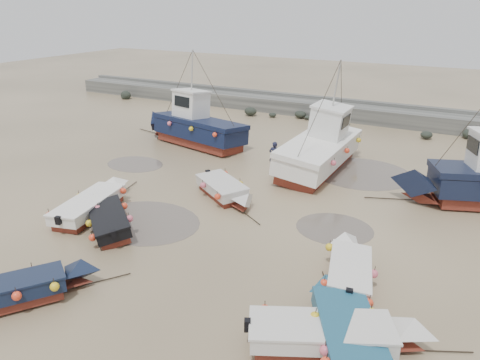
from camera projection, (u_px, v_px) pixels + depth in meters
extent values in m
plane|color=tan|center=(233.00, 231.00, 20.04)|extent=(120.00, 120.00, 0.00)
cube|color=slate|center=(366.00, 114.00, 37.85)|extent=(60.00, 2.20, 1.20)
cube|color=slate|center=(371.00, 103.00, 38.58)|extent=(60.00, 0.60, 0.25)
ellipsoid|color=black|center=(427.00, 135.00, 33.25)|extent=(0.84, 0.86, 0.51)
ellipsoid|color=black|center=(470.00, 134.00, 33.29)|extent=(0.98, 1.07, 0.72)
ellipsoid|color=black|center=(300.00, 114.00, 38.95)|extent=(0.99, 0.80, 0.58)
ellipsoid|color=black|center=(124.00, 97.00, 46.55)|extent=(0.65, 0.64, 0.43)
ellipsoid|color=black|center=(308.00, 117.00, 38.49)|extent=(0.61, 0.53, 0.32)
ellipsoid|color=black|center=(251.00, 111.00, 39.84)|extent=(1.09, 0.88, 0.72)
ellipsoid|color=black|center=(273.00, 115.00, 39.29)|extent=(0.65, 0.60, 0.37)
ellipsoid|color=black|center=(346.00, 124.00, 36.43)|extent=(0.64, 0.62, 0.48)
ellipsoid|color=black|center=(126.00, 95.00, 46.56)|extent=(1.10, 0.87, 0.86)
ellipsoid|color=black|center=(470.00, 136.00, 33.21)|extent=(0.55, 0.45, 0.29)
cylinder|color=#5D534A|center=(145.00, 222.00, 20.90)|extent=(5.19, 5.19, 0.01)
cylinder|color=#5D534A|center=(334.00, 228.00, 20.29)|extent=(3.37, 3.37, 0.01)
cylinder|color=#5D534A|center=(135.00, 164.00, 28.21)|extent=(3.59, 3.59, 0.01)
cylinder|color=#5D534A|center=(361.00, 173.00, 26.77)|extent=(5.72, 5.72, 0.01)
cube|color=maroon|center=(90.00, 212.00, 21.48)|extent=(1.97, 3.94, 0.30)
cube|color=white|center=(89.00, 205.00, 21.35)|extent=(2.25, 4.26, 0.45)
pyramid|color=white|center=(116.00, 178.00, 23.30)|extent=(1.60, 0.99, 0.90)
cube|color=brown|center=(89.00, 202.00, 21.29)|extent=(1.83, 3.57, 0.10)
cube|color=white|center=(88.00, 200.00, 21.26)|extent=(2.32, 4.36, 0.07)
cube|color=black|center=(59.00, 221.00, 19.40)|extent=(0.25, 0.22, 0.35)
cylinder|color=black|center=(127.00, 189.00, 24.49)|extent=(0.43, 1.97, 0.04)
sphere|color=#F04324|center=(50.00, 215.00, 20.12)|extent=(0.30, 0.30, 0.30)
sphere|color=#F04324|center=(99.00, 210.00, 20.59)|extent=(0.30, 0.30, 0.30)
sphere|color=#F04324|center=(80.00, 196.00, 22.03)|extent=(0.30, 0.30, 0.30)
sphere|color=#F04324|center=(124.00, 192.00, 22.50)|extent=(0.30, 0.30, 0.30)
cube|color=maroon|center=(9.00, 301.00, 15.16)|extent=(2.90, 3.40, 0.30)
cube|color=#111A31|center=(7.00, 291.00, 15.02)|extent=(3.23, 3.73, 0.45)
pyramid|color=#111A31|center=(73.00, 264.00, 15.74)|extent=(1.67, 1.45, 0.90)
cube|color=brown|center=(6.00, 287.00, 14.96)|extent=(2.66, 3.10, 0.10)
cube|color=#111A31|center=(6.00, 285.00, 14.93)|extent=(3.32, 3.83, 0.07)
cylinder|color=black|center=(102.00, 281.00, 16.46)|extent=(1.16, 1.67, 0.04)
sphere|color=#F04324|center=(18.00, 301.00, 14.36)|extent=(0.30, 0.30, 0.30)
sphere|color=#F04324|center=(32.00, 269.00, 16.07)|extent=(0.30, 0.30, 0.30)
sphere|color=#F04324|center=(55.00, 292.00, 14.83)|extent=(0.30, 0.30, 0.30)
cube|color=maroon|center=(345.00, 344.00, 13.27)|extent=(2.71, 3.46, 0.30)
cube|color=navy|center=(347.00, 333.00, 13.13)|extent=(3.03, 3.78, 0.45)
pyramid|color=navy|center=(334.00, 279.00, 14.90)|extent=(1.73, 1.38, 0.90)
cube|color=brown|center=(347.00, 329.00, 13.07)|extent=(2.49, 3.15, 0.10)
cube|color=navy|center=(347.00, 326.00, 13.04)|extent=(3.12, 3.88, 0.07)
cylinder|color=black|center=(327.00, 288.00, 16.06)|extent=(0.99, 1.78, 0.04)
sphere|color=#F04324|center=(384.00, 341.00, 12.67)|extent=(0.30, 0.30, 0.30)
sphere|color=#F04324|center=(312.00, 320.00, 13.52)|extent=(0.30, 0.30, 0.30)
sphere|color=#F04324|center=(367.00, 301.00, 14.37)|extent=(0.30, 0.30, 0.30)
cube|color=maroon|center=(320.00, 344.00, 13.25)|extent=(3.90, 2.79, 0.30)
cube|color=silver|center=(321.00, 334.00, 13.12)|extent=(4.24, 3.12, 0.45)
pyramid|color=silver|center=(407.00, 323.00, 12.85)|extent=(1.31, 1.70, 0.90)
cube|color=brown|center=(321.00, 329.00, 13.06)|extent=(3.54, 2.57, 0.10)
cube|color=silver|center=(322.00, 326.00, 13.03)|extent=(4.35, 3.21, 0.07)
cube|color=black|center=(247.00, 326.00, 13.15)|extent=(0.26, 0.28, 0.35)
cylinder|color=black|center=(437.00, 352.00, 13.15)|extent=(1.82, 0.91, 0.04)
sphere|color=#F04324|center=(265.00, 309.00, 13.98)|extent=(0.30, 0.30, 0.30)
sphere|color=#F04324|center=(325.00, 353.00, 12.25)|extent=(0.30, 0.30, 0.30)
sphere|color=#F04324|center=(371.00, 312.00, 13.84)|extent=(0.30, 0.30, 0.30)
cube|color=maroon|center=(112.00, 228.00, 20.04)|extent=(3.22, 2.94, 0.30)
cube|color=black|center=(111.00, 220.00, 19.90)|extent=(3.53, 3.25, 0.45)
pyramid|color=black|center=(104.00, 193.00, 21.54)|extent=(1.42, 1.50, 0.90)
cube|color=brown|center=(110.00, 216.00, 19.85)|extent=(2.93, 2.69, 0.10)
cube|color=black|center=(110.00, 214.00, 19.81)|extent=(3.62, 3.34, 0.07)
cube|color=black|center=(117.00, 235.00, 18.28)|extent=(0.28, 0.28, 0.35)
cylinder|color=black|center=(104.00, 204.00, 22.64)|extent=(1.57, 1.30, 0.04)
sphere|color=#F04324|center=(94.00, 235.00, 18.40)|extent=(0.30, 0.30, 0.30)
sphere|color=#F04324|center=(132.00, 221.00, 19.55)|extent=(0.30, 0.30, 0.30)
sphere|color=#F04324|center=(91.00, 221.00, 19.59)|extent=(0.30, 0.30, 0.30)
sphere|color=#F04324|center=(127.00, 208.00, 20.74)|extent=(0.30, 0.30, 0.30)
sphere|color=#F04324|center=(88.00, 208.00, 20.78)|extent=(0.30, 0.30, 0.30)
cube|color=maroon|center=(222.00, 194.00, 23.55)|extent=(3.09, 2.59, 0.30)
cube|color=silver|center=(222.00, 187.00, 23.41)|extent=(3.38, 2.89, 0.45)
pyramid|color=silver|center=(240.00, 191.00, 21.69)|extent=(1.37, 1.59, 0.90)
cube|color=brown|center=(222.00, 184.00, 23.36)|extent=(2.81, 2.38, 0.10)
cube|color=silver|center=(222.00, 182.00, 23.32)|extent=(3.47, 2.97, 0.07)
cube|color=black|center=(208.00, 174.00, 24.68)|extent=(0.27, 0.28, 0.35)
cylinder|color=black|center=(249.00, 216.00, 21.35)|extent=(1.70, 1.12, 0.04)
sphere|color=#F04324|center=(226.00, 174.00, 24.76)|extent=(0.30, 0.30, 0.30)
sphere|color=#F04324|center=(203.00, 185.00, 23.34)|extent=(0.30, 0.30, 0.30)
sphere|color=#F04324|center=(241.00, 184.00, 23.41)|extent=(0.30, 0.30, 0.30)
sphere|color=#F04324|center=(218.00, 196.00, 21.99)|extent=(0.30, 0.30, 0.30)
cube|color=maroon|center=(347.00, 281.00, 16.24)|extent=(1.82, 3.06, 0.30)
cube|color=silver|center=(348.00, 272.00, 16.10)|extent=(2.07, 3.32, 0.45)
pyramid|color=silver|center=(351.00, 235.00, 17.65)|extent=(1.49, 1.02, 0.90)
cube|color=brown|center=(348.00, 268.00, 16.04)|extent=(1.69, 2.78, 0.10)
cube|color=silver|center=(349.00, 265.00, 16.01)|extent=(2.14, 3.40, 0.07)
cube|color=black|center=(347.00, 294.00, 14.59)|extent=(0.26, 0.23, 0.35)
cylinder|color=black|center=(350.00, 247.00, 18.74)|extent=(0.53, 1.95, 0.04)
sphere|color=#F04324|center=(322.00, 286.00, 15.14)|extent=(0.30, 0.30, 0.30)
sphere|color=#F04324|center=(372.00, 272.00, 15.88)|extent=(0.30, 0.30, 0.30)
sphere|color=#F04324|center=(328.00, 249.00, 17.36)|extent=(0.30, 0.30, 0.30)
cube|color=maroon|center=(199.00, 142.00, 31.63)|extent=(6.49, 3.30, 0.55)
cube|color=#0E1633|center=(199.00, 131.00, 31.36)|extent=(7.01, 3.74, 0.95)
pyramid|color=#0E1633|center=(161.00, 112.00, 33.49)|extent=(1.90, 2.60, 1.40)
cube|color=brown|center=(198.00, 124.00, 31.17)|extent=(6.84, 3.62, 0.08)
cube|color=#0E1633|center=(198.00, 122.00, 31.12)|extent=(7.16, 3.82, 0.30)
cube|color=white|center=(188.00, 105.00, 31.33)|extent=(2.31, 2.04, 1.70)
cube|color=white|center=(188.00, 92.00, 31.00)|extent=(2.50, 2.21, 0.12)
cube|color=black|center=(178.00, 100.00, 31.86)|extent=(0.35, 1.38, 0.68)
cylinder|color=#B7B7B2|center=(187.00, 71.00, 30.51)|extent=(0.10, 0.10, 2.60)
cylinder|color=black|center=(152.00, 133.00, 34.77)|extent=(2.94, 0.70, 0.05)
sphere|color=#DF5F77|center=(213.00, 137.00, 28.70)|extent=(0.30, 0.30, 0.30)
sphere|color=#DF5F77|center=(229.00, 126.00, 31.17)|extent=(0.30, 0.30, 0.30)
sphere|color=#DF5F77|center=(190.00, 131.00, 30.00)|extent=(0.30, 0.30, 0.30)
sphere|color=#DF5F77|center=(207.00, 121.00, 32.47)|extent=(0.30, 0.30, 0.30)
sphere|color=#DF5F77|center=(168.00, 126.00, 31.30)|extent=(0.30, 0.30, 0.30)
sphere|color=#DF5F77|center=(186.00, 117.00, 33.77)|extent=(0.30, 0.30, 0.30)
cube|color=maroon|center=(316.00, 165.00, 27.18)|extent=(2.24, 7.14, 0.55)
cube|color=white|center=(317.00, 153.00, 26.90)|extent=(2.64, 7.67, 0.95)
pyramid|color=white|center=(341.00, 125.00, 30.24)|extent=(2.63, 1.43, 1.40)
cube|color=brown|center=(317.00, 145.00, 26.72)|extent=(2.53, 7.49, 0.08)
cube|color=white|center=(318.00, 142.00, 26.67)|extent=(2.69, 7.84, 0.30)
cube|color=white|center=(325.00, 122.00, 27.17)|extent=(1.84, 2.00, 1.70)
cube|color=white|center=(326.00, 106.00, 26.84)|extent=(1.99, 2.16, 0.12)
cube|color=black|center=(331.00, 114.00, 27.92)|extent=(1.56, 0.05, 0.68)
cylinder|color=#B7B7B2|center=(327.00, 82.00, 26.35)|extent=(0.10, 0.10, 2.60)
cylinder|color=black|center=(344.00, 145.00, 31.81)|extent=(0.06, 3.00, 0.05)
sphere|color=#DF5F77|center=(272.00, 158.00, 24.92)|extent=(0.30, 0.30, 0.30)
sphere|color=#DF5F77|center=(331.00, 160.00, 24.64)|extent=(0.30, 0.30, 0.30)
sphere|color=#DF5F77|center=(290.00, 146.00, 26.92)|extent=(0.30, 0.30, 0.30)
sphere|color=#DF5F77|center=(345.00, 148.00, 26.63)|extent=(0.30, 0.30, 0.30)
sphere|color=#DF5F77|center=(305.00, 136.00, 28.91)|extent=(0.30, 0.30, 0.30)
sphere|color=#DF5F77|center=(356.00, 138.00, 28.63)|extent=(0.30, 0.30, 0.30)
pyramid|color=black|center=(424.00, 168.00, 22.40)|extent=(2.23, 2.89, 1.40)
cube|color=black|center=(474.00, 147.00, 21.70)|extent=(0.58, 1.44, 0.68)
cylinder|color=black|center=(395.00, 199.00, 23.16)|extent=(2.83, 1.09, 0.05)
sphere|color=#DF5F77|center=(443.00, 167.00, 23.64)|extent=(0.30, 0.30, 0.30)
imported|color=#1A1D34|center=(274.00, 170.00, 27.25)|extent=(0.71, 0.55, 1.73)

